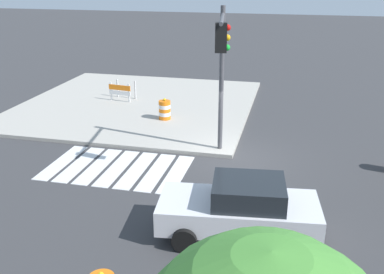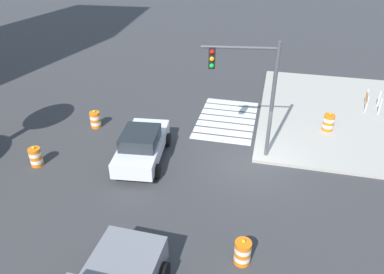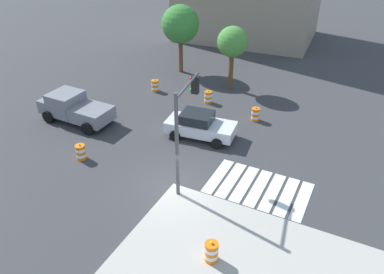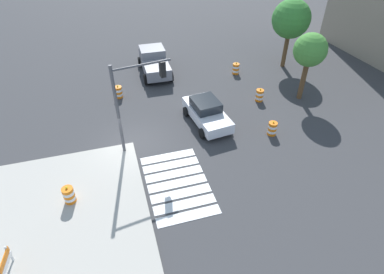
% 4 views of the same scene
% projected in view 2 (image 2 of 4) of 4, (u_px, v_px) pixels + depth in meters
% --- Properties ---
extents(ground_plane, '(120.00, 120.00, 0.00)m').
position_uv_depth(ground_plane, '(252.00, 162.00, 17.32)').
color(ground_plane, '#38383A').
extents(sidewalk_corner, '(12.00, 12.00, 0.15)m').
position_uv_depth(sidewalk_corner, '(366.00, 117.00, 21.11)').
color(sidewalk_corner, '#ADA89E').
rests_on(sidewalk_corner, ground).
extents(crosswalk_stripes, '(5.10, 3.20, 0.02)m').
position_uv_depth(crosswalk_stripes, '(227.00, 119.00, 21.01)').
color(crosswalk_stripes, silver).
rests_on(crosswalk_stripes, ground).
extents(sports_car, '(4.48, 2.50, 1.63)m').
position_uv_depth(sports_car, '(142.00, 145.00, 17.11)').
color(sports_car, silver).
rests_on(sports_car, ground).
extents(traffic_barrel_near_corner, '(0.56, 0.56, 1.02)m').
position_uv_depth(traffic_barrel_near_corner, '(95.00, 120.00, 20.04)').
color(traffic_barrel_near_corner, orange).
rests_on(traffic_barrel_near_corner, ground).
extents(traffic_barrel_crosswalk_end, '(0.56, 0.56, 1.02)m').
position_uv_depth(traffic_barrel_crosswalk_end, '(36.00, 157.00, 16.92)').
color(traffic_barrel_crosswalk_end, orange).
rests_on(traffic_barrel_crosswalk_end, ground).
extents(traffic_barrel_median_far, '(0.56, 0.56, 1.02)m').
position_uv_depth(traffic_barrel_median_far, '(243.00, 252.00, 12.09)').
color(traffic_barrel_median_far, orange).
rests_on(traffic_barrel_median_far, ground).
extents(traffic_barrel_on_sidewalk, '(0.56, 0.56, 1.02)m').
position_uv_depth(traffic_barrel_on_sidewalk, '(328.00, 122.00, 19.45)').
color(traffic_barrel_on_sidewalk, orange).
rests_on(traffic_barrel_on_sidewalk, sidewalk_corner).
extents(construction_barricade, '(1.33, 0.94, 1.00)m').
position_uv_depth(construction_barricade, '(369.00, 100.00, 21.57)').
color(construction_barricade, silver).
rests_on(construction_barricade, sidewalk_corner).
extents(traffic_light_pole, '(0.78, 3.26, 5.50)m').
position_uv_depth(traffic_light_pole, '(248.00, 81.00, 15.76)').
color(traffic_light_pole, '#4C4C51').
rests_on(traffic_light_pole, sidewalk_corner).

